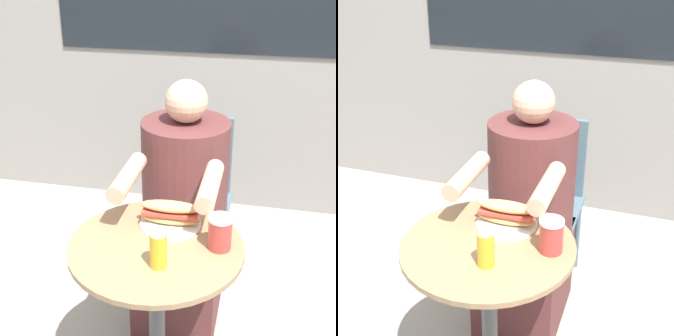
{
  "view_description": "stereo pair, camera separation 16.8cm",
  "coord_description": "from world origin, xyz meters",
  "views": [
    {
      "loc": [
        0.32,
        -1.29,
        1.65
      ],
      "look_at": [
        0.0,
        0.19,
        0.93
      ],
      "focal_mm": 50.0,
      "sensor_mm": 36.0,
      "label": 1
    },
    {
      "loc": [
        0.49,
        -1.24,
        1.65
      ],
      "look_at": [
        0.0,
        0.19,
        0.93
      ],
      "focal_mm": 50.0,
      "sensor_mm": 36.0,
      "label": 2
    }
  ],
  "objects": [
    {
      "name": "condiment_bottle",
      "position": [
        0.04,
        -0.11,
        0.8
      ],
      "size": [
        0.06,
        0.06,
        0.15
      ],
      "color": "gold",
      "rests_on": "cafe_table"
    },
    {
      "name": "sandwich_on_plate",
      "position": [
        0.02,
        0.13,
        0.77
      ],
      "size": [
        0.22,
        0.22,
        0.09
      ],
      "rotation": [
        0.0,
        0.0,
        0.02
      ],
      "color": "white",
      "rests_on": "cafe_table"
    },
    {
      "name": "drink_cup",
      "position": [
        0.21,
        0.03,
        0.79
      ],
      "size": [
        0.08,
        0.08,
        0.12
      ],
      "color": "#B73D38",
      "rests_on": "cafe_table"
    },
    {
      "name": "seated_diner",
      "position": [
        -0.0,
        0.5,
        0.5
      ],
      "size": [
        0.39,
        0.7,
        1.16
      ],
      "rotation": [
        0.0,
        0.0,
        3.14
      ],
      "color": "brown",
      "rests_on": "ground_plane"
    },
    {
      "name": "diner_chair",
      "position": [
        -0.0,
        0.86,
        0.52
      ],
      "size": [
        0.38,
        0.38,
        0.87
      ],
      "rotation": [
        0.0,
        0.0,
        3.14
      ],
      "color": "slate",
      "rests_on": "ground_plane"
    },
    {
      "name": "cafe_table",
      "position": [
        0.0,
        0.0,
        0.52
      ],
      "size": [
        0.6,
        0.6,
        0.73
      ],
      "color": "#997551",
      "rests_on": "ground_plane"
    }
  ]
}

